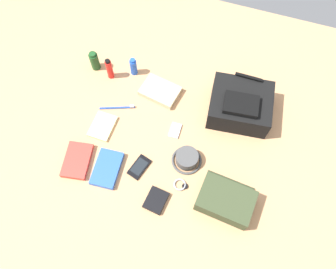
% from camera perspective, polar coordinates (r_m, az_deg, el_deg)
% --- Properties ---
extents(ground_plane, '(2.64, 2.02, 0.02)m').
position_cam_1_polar(ground_plane, '(1.74, 0.00, -0.73)').
color(ground_plane, tan).
rests_on(ground_plane, ground).
extents(backpack, '(0.33, 0.30, 0.17)m').
position_cam_1_polar(backpack, '(1.77, 12.07, 4.86)').
color(backpack, black).
rests_on(backpack, ground_plane).
extents(toiletry_pouch, '(0.26, 0.23, 0.09)m').
position_cam_1_polar(toiletry_pouch, '(1.59, 9.71, -10.87)').
color(toiletry_pouch, '#384228').
rests_on(toiletry_pouch, ground_plane).
extents(bucket_hat, '(0.15, 0.15, 0.06)m').
position_cam_1_polar(bucket_hat, '(1.66, 3.21, -4.11)').
color(bucket_hat, '#4A4A4A').
rests_on(bucket_hat, ground_plane).
extents(shampoo_bottle, '(0.05, 0.05, 0.12)m').
position_cam_1_polar(shampoo_bottle, '(1.95, -12.30, 12.04)').
color(shampoo_bottle, '#19471E').
rests_on(shampoo_bottle, ground_plane).
extents(sunscreen_spray, '(0.03, 0.03, 0.14)m').
position_cam_1_polar(sunscreen_spray, '(1.89, -9.86, 10.85)').
color(sunscreen_spray, red).
rests_on(sunscreen_spray, ground_plane).
extents(deodorant_spray, '(0.04, 0.04, 0.12)m').
position_cam_1_polar(deodorant_spray, '(1.89, -5.86, 11.32)').
color(deodorant_spray, blue).
rests_on(deodorant_spray, ground_plane).
extents(paperback_novel, '(0.15, 0.20, 0.03)m').
position_cam_1_polar(paperback_novel, '(1.72, -15.06, -4.27)').
color(paperback_novel, red).
rests_on(paperback_novel, ground_plane).
extents(travel_guidebook, '(0.13, 0.20, 0.03)m').
position_cam_1_polar(travel_guidebook, '(1.68, -10.25, -5.70)').
color(travel_guidebook, blue).
rests_on(travel_guidebook, ground_plane).
extents(cell_phone, '(0.10, 0.13, 0.01)m').
position_cam_1_polar(cell_phone, '(1.67, -4.88, -5.49)').
color(cell_phone, black).
rests_on(cell_phone, ground_plane).
extents(media_player, '(0.05, 0.09, 0.01)m').
position_cam_1_polar(media_player, '(1.74, 1.19, 0.68)').
color(media_player, '#B7B7BC').
rests_on(media_player, ground_plane).
extents(wristwatch, '(0.07, 0.06, 0.01)m').
position_cam_1_polar(wristwatch, '(1.63, 2.11, -8.49)').
color(wristwatch, '#99999E').
rests_on(wristwatch, ground_plane).
extents(toothbrush, '(0.18, 0.08, 0.02)m').
position_cam_1_polar(toothbrush, '(1.82, -8.25, 4.54)').
color(toothbrush, blue).
rests_on(toothbrush, ground_plane).
extents(wallet, '(0.10, 0.12, 0.02)m').
position_cam_1_polar(wallet, '(1.61, -2.04, -11.04)').
color(wallet, black).
rests_on(wallet, ground_plane).
extents(notepad, '(0.11, 0.15, 0.02)m').
position_cam_1_polar(notepad, '(1.78, -10.99, 1.39)').
color(notepad, beige).
rests_on(notepad, ground_plane).
extents(folded_towel, '(0.22, 0.17, 0.04)m').
position_cam_1_polar(folded_towel, '(1.84, -1.35, 7.32)').
color(folded_towel, '#C6B289').
rests_on(folded_towel, ground_plane).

